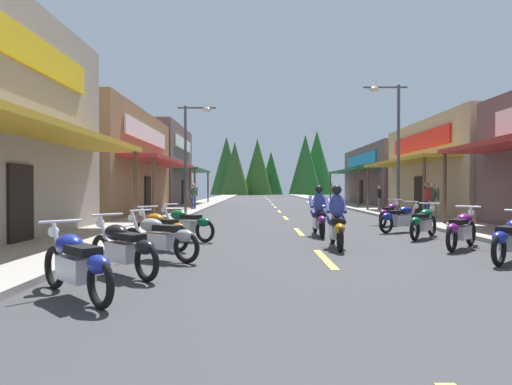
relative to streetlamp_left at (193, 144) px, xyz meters
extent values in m
cube|color=#38383A|center=(4.92, 11.15, -3.90)|extent=(9.67, 97.36, 0.10)
cube|color=#9E9991|center=(-1.24, 11.15, -3.79)|extent=(2.65, 97.36, 0.12)
cube|color=#9E9991|center=(11.08, 11.15, -3.79)|extent=(2.65, 97.36, 0.12)
cube|color=#E0C64C|center=(4.92, -13.74, -3.84)|extent=(0.16, 2.40, 0.01)
cube|color=#E0C64C|center=(4.92, -8.35, -3.84)|extent=(0.16, 2.40, 0.01)
cube|color=#E0C64C|center=(4.92, -2.05, -3.84)|extent=(0.16, 2.40, 0.01)
cube|color=#E0C64C|center=(4.92, 3.38, -3.84)|extent=(0.16, 2.40, 0.01)
cube|color=#E0C64C|center=(4.92, 9.19, -3.84)|extent=(0.16, 2.40, 0.01)
cube|color=#E0C64C|center=(4.92, 14.22, -3.84)|extent=(0.16, 2.40, 0.01)
cube|color=#E0C64C|center=(4.92, 20.69, -3.84)|extent=(0.16, 2.40, 0.01)
cube|color=#E0C64C|center=(4.92, 27.57, -3.84)|extent=(0.16, 2.40, 0.01)
cube|color=#E0C64C|center=(4.92, 34.35, -3.84)|extent=(0.16, 2.40, 0.01)
cube|color=#E0C64C|center=(4.92, 40.11, -3.84)|extent=(0.16, 2.40, 0.01)
cube|color=#E0C64C|center=(4.92, 45.92, -3.84)|extent=(0.16, 2.40, 0.01)
cube|color=gold|center=(-1.67, -11.83, -0.95)|extent=(1.80, 9.88, 0.16)
cylinder|color=brown|center=(-0.97, -7.08, -2.44)|extent=(0.14, 0.14, 2.82)
cube|color=yellow|center=(-2.51, -11.83, 1.32)|extent=(0.10, 7.69, 0.90)
cube|color=black|center=(-2.53, -11.83, -2.80)|extent=(0.08, 1.10, 2.10)
cube|color=olive|center=(-5.78, 0.73, -1.01)|extent=(6.41, 11.65, 5.67)
cube|color=#B72D28|center=(-1.67, 0.73, -0.95)|extent=(1.80, 10.49, 0.16)
cylinder|color=brown|center=(-0.97, -4.32, -2.44)|extent=(0.14, 0.14, 2.82)
cylinder|color=brown|center=(-0.97, 5.77, -2.44)|extent=(0.14, 0.14, 2.82)
cube|color=white|center=(-2.51, 0.73, 0.58)|extent=(0.10, 8.16, 0.90)
cube|color=black|center=(-2.53, 0.73, -2.80)|extent=(0.08, 1.10, 2.10)
cube|color=brown|center=(-6.81, 12.07, -0.60)|extent=(8.48, 9.79, 6.49)
cube|color=#236033|center=(-1.67, 12.07, -0.95)|extent=(1.80, 8.81, 0.16)
cylinder|color=brown|center=(-0.97, 7.87, -2.44)|extent=(0.14, 0.14, 2.82)
cylinder|color=brown|center=(-0.97, 16.27, -2.44)|extent=(0.14, 0.14, 2.82)
cube|color=white|center=(-2.51, 12.07, 1.22)|extent=(0.10, 6.85, 0.90)
cube|color=black|center=(-2.53, 12.07, -2.80)|extent=(0.08, 1.10, 2.10)
cylinder|color=brown|center=(10.81, -6.21, -2.44)|extent=(0.14, 0.14, 2.82)
cube|color=tan|center=(16.08, 0.43, -1.29)|extent=(7.35, 10.77, 5.12)
cube|color=gold|center=(11.51, 0.43, -0.95)|extent=(1.80, 9.69, 0.16)
cylinder|color=brown|center=(10.81, -4.22, -2.44)|extent=(0.14, 0.14, 2.82)
cylinder|color=brown|center=(10.81, 5.07, -2.44)|extent=(0.14, 0.14, 2.82)
cube|color=red|center=(12.35, 0.43, 0.15)|extent=(0.10, 7.54, 0.90)
cube|color=black|center=(12.37, 0.43, -2.80)|extent=(0.08, 1.10, 2.10)
cube|color=brown|center=(16.10, 13.18, -1.39)|extent=(7.39, 13.13, 4.91)
cube|color=#236033|center=(11.51, 13.18, -0.95)|extent=(1.80, 11.82, 0.16)
cylinder|color=brown|center=(10.81, 7.47, -2.44)|extent=(0.14, 0.14, 2.82)
cylinder|color=brown|center=(10.81, 18.89, -2.44)|extent=(0.14, 0.14, 2.82)
cube|color=#197FCC|center=(12.35, 13.18, -0.01)|extent=(0.10, 9.19, 0.90)
cube|color=black|center=(12.37, 13.18, -2.80)|extent=(0.08, 1.10, 2.10)
cylinder|color=#474C51|center=(-0.32, 0.00, -0.91)|extent=(0.14, 0.14, 5.87)
cylinder|color=#474C51|center=(0.31, 0.00, 1.92)|extent=(2.06, 0.10, 0.10)
ellipsoid|color=silver|center=(0.83, 0.00, 1.82)|extent=(0.50, 0.30, 0.24)
cylinder|color=#474C51|center=(10.15, -2.83, -0.70)|extent=(0.14, 0.14, 6.30)
cylinder|color=#474C51|center=(9.52, -2.83, 2.35)|extent=(2.06, 0.10, 0.10)
ellipsoid|color=silver|center=(9.00, -2.83, 2.25)|extent=(0.50, 0.30, 0.24)
torus|color=black|center=(8.10, -14.54, -3.53)|extent=(0.54, 0.50, 0.64)
cube|color=black|center=(8.47, -14.21, -3.17)|extent=(0.63, 0.61, 0.12)
ellipsoid|color=navy|center=(8.14, -14.51, -3.30)|extent=(0.49, 0.47, 0.24)
torus|color=black|center=(9.03, -11.68, -3.53)|extent=(0.50, 0.54, 0.64)
torus|color=black|center=(8.02, -12.79, -3.53)|extent=(0.50, 0.54, 0.64)
cube|color=silver|center=(8.53, -12.24, -3.45)|extent=(0.68, 0.71, 0.32)
ellipsoid|color=#721972|center=(8.66, -12.09, -3.13)|extent=(0.61, 0.63, 0.28)
cube|color=black|center=(8.36, -12.42, -3.17)|extent=(0.61, 0.63, 0.12)
ellipsoid|color=#721972|center=(8.06, -12.75, -3.30)|extent=(0.47, 0.49, 0.24)
cylinder|color=silver|center=(8.94, -11.78, -3.20)|extent=(0.29, 0.32, 0.71)
cylinder|color=silver|center=(8.86, -11.87, -2.83)|extent=(0.47, 0.43, 0.04)
sphere|color=white|center=(9.05, -11.66, -3.00)|extent=(0.16, 0.16, 0.16)
torus|color=black|center=(8.90, -9.60, -3.53)|extent=(0.49, 0.56, 0.64)
torus|color=black|center=(7.94, -10.75, -3.53)|extent=(0.49, 0.56, 0.64)
cube|color=silver|center=(8.42, -10.17, -3.45)|extent=(0.66, 0.72, 0.32)
ellipsoid|color=#0C5933|center=(8.55, -10.02, -3.13)|extent=(0.60, 0.63, 0.28)
cube|color=black|center=(8.26, -10.36, -3.17)|extent=(0.60, 0.64, 0.12)
ellipsoid|color=#0C5933|center=(7.97, -10.71, -3.30)|extent=(0.47, 0.49, 0.24)
cylinder|color=silver|center=(8.82, -9.70, -3.20)|extent=(0.28, 0.32, 0.71)
cylinder|color=silver|center=(8.74, -9.79, -2.83)|extent=(0.49, 0.42, 0.04)
sphere|color=white|center=(8.92, -9.57, -3.00)|extent=(0.16, 0.16, 0.16)
torus|color=black|center=(8.99, -8.04, -3.53)|extent=(0.59, 0.43, 0.64)
torus|color=black|center=(7.72, -8.85, -3.53)|extent=(0.59, 0.43, 0.64)
cube|color=silver|center=(8.36, -8.44, -3.45)|extent=(0.74, 0.61, 0.32)
ellipsoid|color=navy|center=(8.52, -8.34, -3.13)|extent=(0.64, 0.57, 0.28)
cube|color=black|center=(8.14, -8.58, -3.17)|extent=(0.66, 0.56, 0.12)
ellipsoid|color=navy|center=(7.76, -8.82, -3.30)|extent=(0.50, 0.44, 0.24)
cylinder|color=silver|center=(8.88, -8.11, -3.20)|extent=(0.35, 0.25, 0.71)
cylinder|color=silver|center=(8.78, -8.18, -2.83)|extent=(0.35, 0.53, 0.04)
sphere|color=white|center=(9.01, -8.03, -3.00)|extent=(0.16, 0.16, 0.16)
torus|color=black|center=(9.17, -5.57, -3.53)|extent=(0.47, 0.57, 0.64)
torus|color=black|center=(8.25, -6.76, -3.53)|extent=(0.47, 0.57, 0.64)
cube|color=silver|center=(8.71, -6.17, -3.45)|extent=(0.65, 0.73, 0.32)
ellipsoid|color=#721972|center=(8.83, -6.01, -3.13)|extent=(0.60, 0.64, 0.28)
cube|color=black|center=(8.55, -6.36, -3.17)|extent=(0.59, 0.65, 0.12)
ellipsoid|color=#721972|center=(8.28, -6.72, -3.30)|extent=(0.46, 0.49, 0.24)
cylinder|color=silver|center=(9.09, -5.68, -3.20)|extent=(0.27, 0.33, 0.71)
cylinder|color=silver|center=(9.01, -5.77, -2.83)|extent=(0.50, 0.40, 0.04)
sphere|color=white|center=(9.18, -5.55, -3.00)|extent=(0.16, 0.16, 0.16)
torus|color=black|center=(0.47, -16.29, -3.53)|extent=(0.53, 0.52, 0.64)
torus|color=black|center=(1.54, -17.34, -3.53)|extent=(0.53, 0.52, 0.64)
cube|color=silver|center=(1.00, -16.81, -3.45)|extent=(0.70, 0.69, 0.32)
ellipsoid|color=navy|center=(0.86, -16.67, -3.13)|extent=(0.62, 0.62, 0.28)
cube|color=black|center=(1.18, -16.99, -3.17)|extent=(0.62, 0.62, 0.12)
ellipsoid|color=navy|center=(1.50, -17.30, -3.30)|extent=(0.48, 0.48, 0.24)
cylinder|color=silver|center=(0.56, -16.38, -3.20)|extent=(0.31, 0.30, 0.71)
cylinder|color=silver|center=(0.64, -16.46, -2.83)|extent=(0.45, 0.46, 0.04)
sphere|color=white|center=(0.44, -16.27, -3.00)|extent=(0.16, 0.16, 0.16)
torus|color=black|center=(0.62, -14.82, -3.53)|extent=(0.54, 0.51, 0.64)
torus|color=black|center=(1.72, -15.84, -3.53)|extent=(0.54, 0.51, 0.64)
cube|color=silver|center=(1.17, -15.33, -3.45)|extent=(0.70, 0.68, 0.32)
ellipsoid|color=black|center=(1.02, -15.19, -3.13)|extent=(0.63, 0.61, 0.28)
cube|color=black|center=(1.35, -15.50, -3.17)|extent=(0.63, 0.61, 0.12)
ellipsoid|color=black|center=(1.68, -15.80, -3.30)|extent=(0.49, 0.47, 0.24)
cylinder|color=silver|center=(0.71, -14.91, -3.20)|extent=(0.31, 0.30, 0.71)
cylinder|color=silver|center=(0.80, -14.99, -2.83)|extent=(0.44, 0.47, 0.04)
sphere|color=white|center=(0.59, -14.80, -3.00)|extent=(0.16, 0.16, 0.16)
torus|color=black|center=(0.80, -13.45, -3.53)|extent=(0.60, 0.41, 0.64)
torus|color=black|center=(2.09, -14.22, -3.53)|extent=(0.60, 0.41, 0.64)
cube|color=silver|center=(1.44, -13.84, -3.45)|extent=(0.75, 0.60, 0.32)
ellipsoid|color=#99999E|center=(1.27, -13.73, -3.13)|extent=(0.64, 0.56, 0.28)
cube|color=black|center=(1.66, -13.96, -3.17)|extent=(0.66, 0.55, 0.12)
ellipsoid|color=#99999E|center=(2.04, -14.19, -3.30)|extent=(0.50, 0.43, 0.24)
cylinder|color=silver|center=(0.91, -13.52, -3.20)|extent=(0.35, 0.24, 0.71)
cylinder|color=silver|center=(1.01, -13.58, -2.83)|extent=(0.34, 0.54, 0.04)
sphere|color=white|center=(0.77, -13.44, -3.00)|extent=(0.16, 0.16, 0.16)
torus|color=black|center=(0.54, -11.73, -3.53)|extent=(0.55, 0.50, 0.64)
torus|color=black|center=(1.67, -12.72, -3.53)|extent=(0.55, 0.50, 0.64)
cube|color=silver|center=(1.11, -12.23, -3.45)|extent=(0.71, 0.67, 0.32)
ellipsoid|color=#BF660C|center=(0.96, -12.10, -3.13)|extent=(0.63, 0.61, 0.28)
cube|color=black|center=(1.30, -12.39, -3.17)|extent=(0.64, 0.61, 0.12)
ellipsoid|color=#BF660C|center=(1.64, -12.69, -3.30)|extent=(0.49, 0.47, 0.24)
cylinder|color=silver|center=(0.64, -11.82, -3.20)|extent=(0.32, 0.29, 0.71)
cylinder|color=silver|center=(0.73, -11.90, -2.83)|extent=(0.42, 0.48, 0.04)
sphere|color=white|center=(0.52, -11.72, -3.00)|extent=(0.16, 0.16, 0.16)
torus|color=black|center=(0.79, -10.27, -3.53)|extent=(0.60, 0.42, 0.64)
torus|color=black|center=(2.07, -11.05, -3.53)|extent=(0.60, 0.42, 0.64)
cube|color=silver|center=(1.43, -10.66, -3.45)|extent=(0.74, 0.60, 0.32)
ellipsoid|color=#0C5933|center=(1.26, -10.56, -3.13)|extent=(0.64, 0.57, 0.28)
cube|color=black|center=(1.65, -10.79, -3.17)|extent=(0.66, 0.55, 0.12)
ellipsoid|color=#0C5933|center=(2.03, -11.03, -3.30)|extent=(0.50, 0.43, 0.24)
cylinder|color=silver|center=(0.90, -10.34, -3.20)|extent=(0.35, 0.24, 0.71)
cylinder|color=silver|center=(1.01, -10.40, -2.83)|extent=(0.35, 0.53, 0.04)
sphere|color=white|center=(0.77, -10.26, -3.00)|extent=(0.16, 0.16, 0.16)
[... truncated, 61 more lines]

